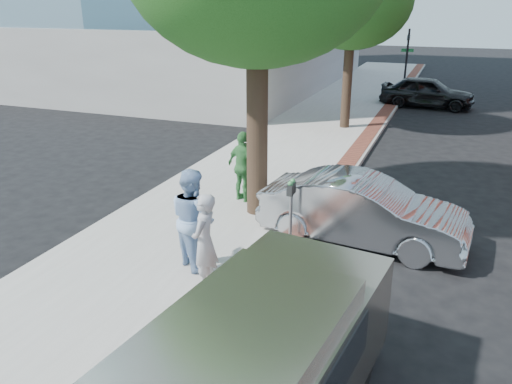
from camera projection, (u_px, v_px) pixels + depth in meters
The scene contains 13 objects.
ground at pixel (251, 252), 11.01m from camera, with size 120.00×120.00×0.00m, color black.
sidewalk at pixel (295, 150), 18.46m from camera, with size 5.00×60.00×0.15m, color #9E9991.
brick_strip at pixel (354, 154), 17.68m from camera, with size 0.60×60.00×0.01m, color brown.
curb at pixel (364, 157), 17.59m from camera, with size 0.10×60.00×0.15m, color gray.
office_base at pixel (195, 53), 33.90m from camera, with size 18.20×22.20×4.00m, color gray.
signal_near at pixel (407, 56), 29.04m from camera, with size 0.70×0.15×3.80m.
parking_meter at pixel (291, 198), 10.79m from camera, with size 0.12×0.32×1.47m.
person_gray at pixel (204, 242), 9.09m from camera, with size 0.68×0.44×1.86m, color #9E9DA2.
person_officer at pixel (193, 218), 9.87m from camera, with size 0.99×0.77×2.04m, color #89AAD4.
person_green at pixel (243, 167), 13.21m from camera, with size 1.11×0.46×1.90m, color #3D8744.
sedan_silver at pixel (363, 211), 11.28m from camera, with size 1.62×4.65×1.53m, color #A5A7AC.
bg_car at pixel (427, 92), 26.10m from camera, with size 1.90×4.72×1.61m, color black.
van at pixel (253, 375), 5.88m from camera, with size 2.63×5.41×1.92m.
Camera 1 is at (3.71, -9.10, 5.15)m, focal length 35.00 mm.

